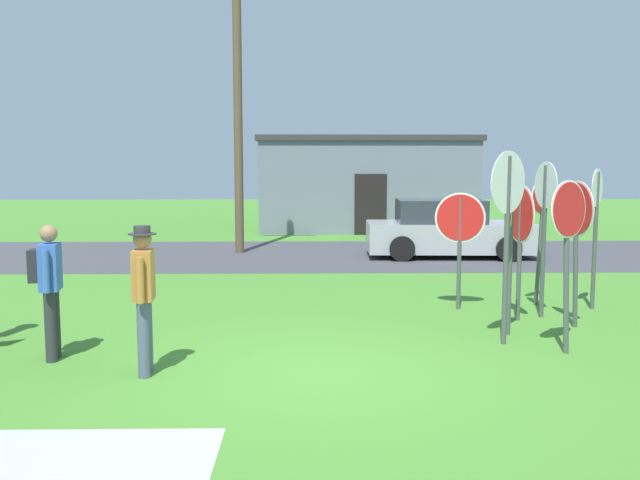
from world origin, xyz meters
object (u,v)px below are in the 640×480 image
Objects in this scene: parked_car_on_street at (447,231)px; stop_sign_low_front at (511,229)px; stop_sign_rear_right at (577,227)px; stop_sign_far_back at (507,211)px; stop_sign_leaning_right at (596,216)px; stop_sign_nearest at (520,228)px; stop_sign_center_cluster at (460,230)px; person_in_dark_shirt at (49,282)px; stop_sign_rear_left at (568,236)px; stop_sign_tallest at (545,212)px; person_with_sunhat at (144,291)px; stop_sign_leaning_left at (541,221)px; utility_pole at (238,86)px.

stop_sign_low_front is (-0.81, -8.34, 0.83)m from parked_car_on_street.
stop_sign_far_back is at bearing -144.17° from stop_sign_rear_right.
stop_sign_leaning_right is at bearing -80.26° from parked_car_on_street.
stop_sign_far_back is (-0.62, -1.42, 0.35)m from stop_sign_nearest.
stop_sign_center_cluster is at bearing 129.79° from stop_sign_nearest.
stop_sign_center_cluster is at bearing 27.09° from person_in_dark_shirt.
stop_sign_center_cluster is (-1.43, 1.35, -0.17)m from stop_sign_rear_right.
stop_sign_center_cluster is 2.85m from stop_sign_rear_left.
parked_car_on_street is at bearing 90.49° from stop_sign_tallest.
stop_sign_nearest reaches higher than person_with_sunhat.
stop_sign_low_front is at bearing 115.46° from stop_sign_rear_left.
stop_sign_nearest is (-0.69, 0.47, -0.05)m from stop_sign_rear_right.
stop_sign_center_cluster is (-1.13, -6.56, 0.65)m from parked_car_on_street.
stop_sign_tallest is 1.11× the size of stop_sign_rear_left.
stop_sign_low_front is 5.11m from person_with_sunhat.
stop_sign_far_back reaches higher than stop_sign_center_cluster.
stop_sign_nearest is at bearing -50.21° from stop_sign_center_cluster.
stop_sign_rear_right reaches higher than person_in_dark_shirt.
stop_sign_rear_left is at bearing -115.40° from stop_sign_rear_right.
parked_car_on_street is 2.51× the size of person_with_sunhat.
stop_sign_leaning_right reaches higher than person_in_dark_shirt.
stop_sign_rear_left is 0.84m from stop_sign_far_back.
stop_sign_center_cluster is 1.13× the size of person_with_sunhat.
stop_sign_nearest is at bearing 66.26° from stop_sign_far_back.
stop_sign_leaning_right is 1.07× the size of stop_sign_leaning_left.
stop_sign_center_cluster is 1.82m from stop_sign_low_front.
person_in_dark_shirt is at bearing -156.09° from stop_sign_leaning_left.
stop_sign_center_cluster is at bearing 100.21° from stop_sign_low_front.
stop_sign_far_back is 4.79m from person_with_sunhat.
stop_sign_leaning_left is 7.89m from person_in_dark_shirt.
stop_sign_rear_left is 3.06m from stop_sign_leaning_left.
stop_sign_rear_right is 0.84m from stop_sign_nearest.
stop_sign_far_back reaches higher than stop_sign_nearest.
stop_sign_nearest is at bearing -151.26° from stop_sign_leaning_right.
stop_sign_rear_right is 0.84× the size of stop_sign_far_back.
stop_sign_nearest is at bearing -122.06° from stop_sign_leaning_left.
utility_pole is 11.09m from person_in_dark_shirt.
person_in_dark_shirt is at bearing -97.27° from utility_pole.
stop_sign_leaning_right is 7.59m from person_with_sunhat.
parked_car_on_street is 1.98× the size of stop_sign_leaning_left.
stop_sign_far_back is 1.54× the size of person_in_dark_shirt.
stop_sign_center_cluster is at bearing 136.65° from stop_sign_rear_right.
stop_sign_leaning_left is at bearing -50.96° from utility_pole.
stop_sign_tallest is 1.12× the size of stop_sign_leaning_left.
stop_sign_leaning_right reaches higher than stop_sign_center_cluster.
stop_sign_center_cluster is 2.28m from stop_sign_leaning_right.
stop_sign_tallest reaches higher than stop_sign_center_cluster.
stop_sign_leaning_right is at bearing 27.87° from person_with_sunhat.
stop_sign_low_front is 2.32m from stop_sign_leaning_left.
stop_sign_leaning_right is (2.26, -0.05, 0.24)m from stop_sign_center_cluster.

